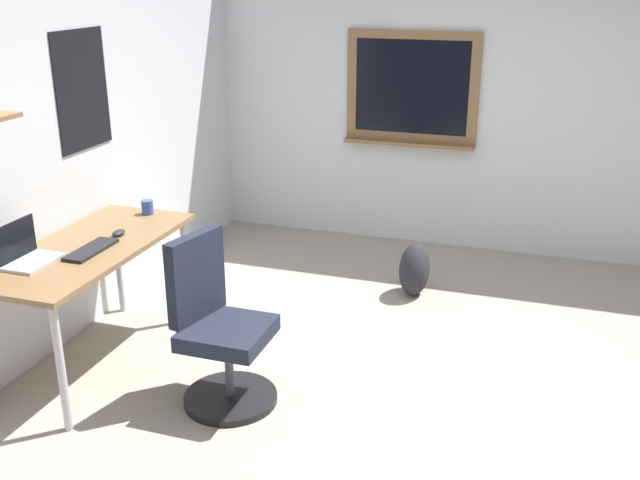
{
  "coord_description": "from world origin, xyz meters",
  "views": [
    {
      "loc": [
        -3.65,
        -0.49,
        2.27
      ],
      "look_at": [
        -0.02,
        0.72,
        0.85
      ],
      "focal_mm": 41.3,
      "sensor_mm": 36.0,
      "label": 1
    }
  ],
  "objects_px": {
    "coffee_mug": "(147,207)",
    "backpack": "(414,269)",
    "office_chair": "(218,333)",
    "keyboard": "(91,250)",
    "desk": "(88,258)",
    "computer_mouse": "(119,233)",
    "laptop": "(26,253)"
  },
  "relations": [
    {
      "from": "coffee_mug",
      "to": "backpack",
      "type": "bearing_deg",
      "value": -58.95
    },
    {
      "from": "keyboard",
      "to": "coffee_mug",
      "type": "xyz_separation_m",
      "value": [
        0.7,
        0.05,
        0.04
      ]
    },
    {
      "from": "desk",
      "to": "computer_mouse",
      "type": "xyz_separation_m",
      "value": [
        0.21,
        -0.08,
        0.09
      ]
    },
    {
      "from": "keyboard",
      "to": "coffee_mug",
      "type": "distance_m",
      "value": 0.7
    },
    {
      "from": "laptop",
      "to": "coffee_mug",
      "type": "xyz_separation_m",
      "value": [
        0.95,
        -0.18,
        -0.01
      ]
    },
    {
      "from": "desk",
      "to": "keyboard",
      "type": "relative_size",
      "value": 3.92
    },
    {
      "from": "office_chair",
      "to": "keyboard",
      "type": "height_order",
      "value": "office_chair"
    },
    {
      "from": "coffee_mug",
      "to": "backpack",
      "type": "distance_m",
      "value": 1.96
    },
    {
      "from": "desk",
      "to": "computer_mouse",
      "type": "height_order",
      "value": "computer_mouse"
    },
    {
      "from": "office_chair",
      "to": "laptop",
      "type": "bearing_deg",
      "value": 100.18
    },
    {
      "from": "laptop",
      "to": "backpack",
      "type": "height_order",
      "value": "laptop"
    },
    {
      "from": "laptop",
      "to": "coffee_mug",
      "type": "height_order",
      "value": "laptop"
    },
    {
      "from": "office_chair",
      "to": "coffee_mug",
      "type": "xyz_separation_m",
      "value": [
        0.77,
        0.86,
        0.4
      ]
    },
    {
      "from": "desk",
      "to": "keyboard",
      "type": "distance_m",
      "value": 0.14
    },
    {
      "from": "desk",
      "to": "laptop",
      "type": "height_order",
      "value": "laptop"
    },
    {
      "from": "computer_mouse",
      "to": "backpack",
      "type": "height_order",
      "value": "computer_mouse"
    },
    {
      "from": "office_chair",
      "to": "keyboard",
      "type": "distance_m",
      "value": 0.89
    },
    {
      "from": "computer_mouse",
      "to": "backpack",
      "type": "bearing_deg",
      "value": -48.27
    },
    {
      "from": "desk",
      "to": "backpack",
      "type": "height_order",
      "value": "desk"
    },
    {
      "from": "computer_mouse",
      "to": "desk",
      "type": "bearing_deg",
      "value": 158.83
    },
    {
      "from": "desk",
      "to": "backpack",
      "type": "relative_size",
      "value": 3.71
    },
    {
      "from": "desk",
      "to": "laptop",
      "type": "bearing_deg",
      "value": 155.03
    },
    {
      "from": "desk",
      "to": "office_chair",
      "type": "bearing_deg",
      "value": -98.91
    },
    {
      "from": "laptop",
      "to": "keyboard",
      "type": "bearing_deg",
      "value": -42.45
    },
    {
      "from": "coffee_mug",
      "to": "keyboard",
      "type": "bearing_deg",
      "value": -175.9
    },
    {
      "from": "laptop",
      "to": "keyboard",
      "type": "relative_size",
      "value": 0.84
    },
    {
      "from": "keyboard",
      "to": "computer_mouse",
      "type": "height_order",
      "value": "computer_mouse"
    },
    {
      "from": "office_chair",
      "to": "computer_mouse",
      "type": "height_order",
      "value": "office_chair"
    },
    {
      "from": "coffee_mug",
      "to": "office_chair",
      "type": "bearing_deg",
      "value": -131.67
    },
    {
      "from": "computer_mouse",
      "to": "keyboard",
      "type": "bearing_deg",
      "value": 180.0
    },
    {
      "from": "coffee_mug",
      "to": "laptop",
      "type": "bearing_deg",
      "value": 169.16
    },
    {
      "from": "computer_mouse",
      "to": "coffee_mug",
      "type": "relative_size",
      "value": 1.13
    }
  ]
}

